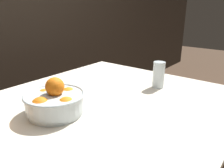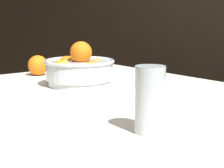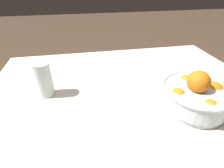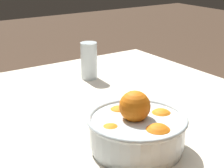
# 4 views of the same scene
# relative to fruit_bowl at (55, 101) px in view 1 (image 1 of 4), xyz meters

# --- Properties ---
(dining_table) EXTENTS (1.23, 1.09, 0.74)m
(dining_table) POSITION_rel_fruit_bowl_xyz_m (0.21, -0.09, -0.13)
(dining_table) COLOR beige
(dining_table) RESTS_ON ground_plane
(fruit_bowl) EXTENTS (0.25, 0.25, 0.16)m
(fruit_bowl) POSITION_rel_fruit_bowl_xyz_m (0.00, 0.00, 0.00)
(fruit_bowl) COLOR silver
(fruit_bowl) RESTS_ON dining_table
(juice_glass) EXTENTS (0.06, 0.06, 0.15)m
(juice_glass) POSITION_rel_fruit_bowl_xyz_m (0.56, -0.19, 0.01)
(juice_glass) COLOR #F4A314
(juice_glass) RESTS_ON dining_table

